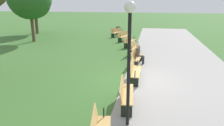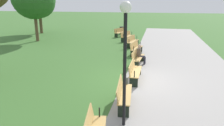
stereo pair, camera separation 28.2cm
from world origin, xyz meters
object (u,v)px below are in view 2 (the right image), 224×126
Objects in this scene: bench_0 at (120,32)px; bench_4 at (137,57)px; bench_5 at (134,71)px; person_seated at (140,54)px; bench_6 at (123,93)px; bench_2 at (132,41)px; lamp_post at (125,42)px; tree_0 at (39,2)px; trash_bin at (122,30)px; bench_1 at (127,36)px; bench_3 at (136,48)px.

bench_0 is 0.99× the size of bench_4.
bench_5 is 1.52× the size of person_seated.
bench_6 is (15.28, 2.78, 0.00)m from bench_0.
bench_2 and bench_5 have the same top height.
bench_6 is 1.55× the size of person_seated.
bench_0 is at bearing -169.70° from lamp_post.
trash_bin is at bearing 97.54° from tree_0.
bench_1 and bench_4 have the same top height.
bench_6 is at bearing 20.71° from bench_2.
bench_1 is 1.03× the size of bench_5.
lamp_post is (9.12, 0.58, 2.13)m from bench_3.
lamp_post is at bearing 9.80° from trash_bin.
bench_2 is 1.01× the size of bench_4.
bench_2 is 7.84m from bench_5.
bench_1 is 2.21× the size of trash_bin.
bench_5 is 2.87m from person_seated.
bench_1 is at bearing -172.05° from lamp_post.
person_seated is 16.39m from tree_0.
bench_2 is at bearing -162.13° from person_seated.
bench_6 is 0.34× the size of tree_0.
bench_5 is 2.15× the size of trash_bin.
person_seated is at bearing 42.66° from bench_0.
bench_5 is 4.45m from lamp_post.
bench_1 and bench_2 have the same top height.
bench_4 is at bearing -29.01° from person_seated.
tree_0 is (-2.82, -10.57, 3.09)m from bench_1.
tree_0 reaches higher than lamp_post.
bench_4 is 1.02× the size of bench_5.
bench_3 is 2.62m from bench_4.
bench_1 is at bearing -146.39° from bench_2.
lamp_post reaches higher than bench_1.
lamp_post reaches higher than bench_3.
tree_0 is 9.99m from trash_bin.
bench_2 is 5.23m from bench_4.
lamp_post is at bearing 4.90° from bench_6.
bench_5 is 0.98× the size of bench_6.
trash_bin is (-1.24, 9.40, -3.14)m from tree_0.
lamp_post is (16.57, 3.01, 2.13)m from bench_0.
lamp_post is at bearing 21.26° from bench_2.
bench_2 is at bearing -172.26° from bench_5.
lamp_post is at bearing 36.22° from bench_0.
bench_2 is 5.03m from person_seated.
bench_0 is 1.01× the size of bench_5.
bench_0 is 15.53m from bench_6.
bench_0 is 1.66m from trash_bin.
bench_5 is (12.66, 2.90, 0.00)m from bench_0.
bench_6 is at bearing -2.58° from bench_5.
person_seated is at bearing 22.82° from bench_3.
bench_0 is at bearing -151.57° from bench_3.
bench_4 is (7.64, 1.75, 0.00)m from bench_1.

